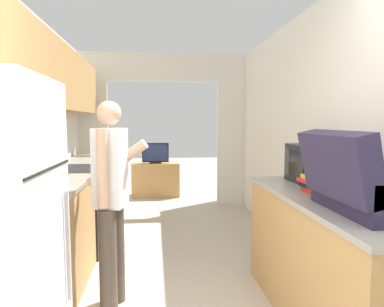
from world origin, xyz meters
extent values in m
cube|color=#B2844C|center=(-1.18, 2.61, 1.86)|extent=(0.32, 3.19, 0.67)
cube|color=silver|center=(1.37, 1.61, 1.25)|extent=(0.06, 6.82, 2.50)
cube|color=silver|center=(-1.22, 4.45, 1.02)|extent=(0.65, 0.06, 2.05)
cube|color=silver|center=(1.22, 4.45, 1.02)|extent=(0.65, 0.06, 2.05)
cube|color=silver|center=(0.00, 4.45, 2.27)|extent=(3.08, 0.06, 0.45)
cube|color=#B2844C|center=(-1.04, 1.64, 0.43)|extent=(0.60, 1.25, 0.87)
cube|color=gray|center=(-1.04, 1.63, 0.89)|extent=(0.62, 1.27, 0.03)
cube|color=#B2844C|center=(-1.04, 3.61, 0.43)|extent=(0.60, 1.17, 0.87)
cube|color=gray|center=(-1.04, 3.62, 0.89)|extent=(0.62, 1.18, 0.03)
cube|color=#9EA3A8|center=(-1.04, 1.41, 0.90)|extent=(0.42, 0.44, 0.00)
cube|color=#B2844C|center=(1.04, 1.00, 0.43)|extent=(0.60, 1.75, 0.87)
cube|color=gray|center=(1.04, 1.00, 0.89)|extent=(0.62, 1.77, 0.03)
cube|color=black|center=(-0.67, 0.63, 1.18)|extent=(0.01, 0.70, 0.01)
cylinder|color=#99999E|center=(-0.65, 0.86, 0.69)|extent=(0.02, 0.02, 0.65)
cube|color=black|center=(-1.03, 2.65, 0.45)|extent=(0.62, 0.76, 0.90)
cube|color=black|center=(-0.72, 2.65, 0.45)|extent=(0.01, 0.52, 0.27)
cylinder|color=#B7B7BC|center=(-0.70, 2.65, 0.68)|extent=(0.02, 0.61, 0.02)
cube|color=black|center=(-1.32, 2.65, 0.97)|extent=(0.04, 0.76, 0.14)
cylinder|color=#232328|center=(-0.91, 2.48, 0.90)|extent=(0.16, 0.16, 0.01)
cylinder|color=#232328|center=(-0.91, 2.82, 0.90)|extent=(0.16, 0.16, 0.01)
cylinder|color=#232328|center=(-1.15, 2.48, 0.90)|extent=(0.16, 0.16, 0.01)
cylinder|color=#232328|center=(-1.15, 2.82, 0.90)|extent=(0.16, 0.16, 0.01)
cylinder|color=#4C4238|center=(-0.49, 1.32, 0.39)|extent=(0.16, 0.16, 0.78)
cylinder|color=#4C4238|center=(-0.45, 1.49, 0.39)|extent=(0.16, 0.16, 0.78)
cube|color=white|center=(-0.47, 1.41, 1.07)|extent=(0.25, 0.25, 0.58)
cylinder|color=#DBAD89|center=(-0.51, 1.26, 1.08)|extent=(0.10, 0.10, 0.55)
cylinder|color=#DBAD89|center=(-0.44, 1.55, 1.08)|extent=(0.50, 0.20, 0.38)
sphere|color=#DBAD89|center=(-0.47, 1.41, 1.47)|extent=(0.18, 0.18, 0.18)
cube|color=#231E38|center=(1.04, 0.62, 1.01)|extent=(0.36, 0.64, 0.21)
cube|color=#231E38|center=(0.85, 0.62, 1.17)|extent=(0.19, 0.64, 0.38)
cube|color=#2D2D33|center=(1.04, 0.95, 1.17)|extent=(0.22, 0.02, 0.10)
cube|color=black|center=(1.16, 1.54, 1.06)|extent=(0.32, 0.44, 0.32)
cube|color=black|center=(1.00, 1.49, 1.06)|extent=(0.01, 0.27, 0.21)
cube|color=#38383D|center=(1.00, 1.69, 1.06)|extent=(0.01, 0.09, 0.23)
cube|color=red|center=(1.02, 1.14, 0.92)|extent=(0.18, 0.23, 0.03)
cube|color=black|center=(1.02, 1.13, 0.96)|extent=(0.20, 0.28, 0.03)
cube|color=red|center=(1.00, 1.13, 0.98)|extent=(0.20, 0.28, 0.03)
cube|color=gold|center=(1.02, 1.12, 1.01)|extent=(0.24, 0.28, 0.03)
cube|color=#B2844C|center=(-0.14, 5.28, 0.32)|extent=(0.88, 0.42, 0.63)
cube|color=black|center=(-0.14, 5.24, 0.64)|extent=(0.22, 0.16, 0.02)
cube|color=black|center=(-0.14, 5.24, 0.83)|extent=(0.49, 0.04, 0.36)
cube|color=navy|center=(-0.14, 5.21, 0.83)|extent=(0.45, 0.01, 0.32)
camera|label=1|loc=(-0.14, -1.15, 1.41)|focal=32.00mm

